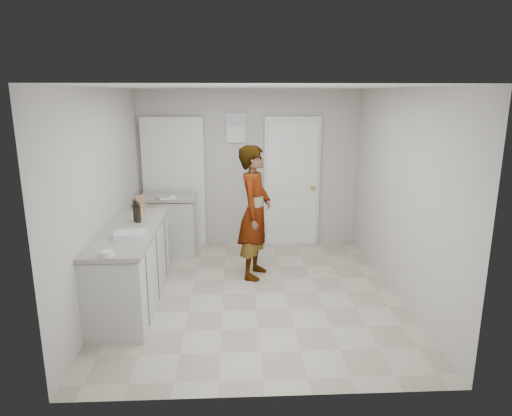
{
  "coord_description": "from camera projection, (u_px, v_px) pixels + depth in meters",
  "views": [
    {
      "loc": [
        -0.23,
        -5.26,
        2.43
      ],
      "look_at": [
        0.04,
        0.4,
        1.0
      ],
      "focal_mm": 32.0,
      "sensor_mm": 36.0,
      "label": 1
    }
  ],
  "objects": [
    {
      "name": "spice_jar",
      "position": [
        141.0,
        212.0,
        5.82
      ],
      "size": [
        0.05,
        0.05,
        0.07
      ],
      "primitive_type": "cylinder",
      "color": "tan",
      "rests_on": "main_counter"
    },
    {
      "name": "side_counter",
      "position": [
        169.0,
        227.0,
        7.04
      ],
      "size": [
        0.84,
        0.61,
        0.93
      ],
      "color": "silver",
      "rests_on": "ground"
    },
    {
      "name": "baking_dish",
      "position": [
        131.0,
        235.0,
        4.91
      ],
      "size": [
        0.36,
        0.27,
        0.06
      ],
      "rotation": [
        0.0,
        0.0,
        0.09
      ],
      "color": "silver",
      "rests_on": "main_counter"
    },
    {
      "name": "ground",
      "position": [
        254.0,
        293.0,
        5.7
      ],
      "size": [
        4.0,
        4.0,
        0.0
      ],
      "primitive_type": "plane",
      "color": "#A49A89",
      "rests_on": "ground"
    },
    {
      "name": "egg_bowl",
      "position": [
        107.0,
        254.0,
        4.34
      ],
      "size": [
        0.13,
        0.13,
        0.05
      ],
      "color": "silver",
      "rests_on": "main_counter"
    },
    {
      "name": "papers",
      "position": [
        167.0,
        197.0,
        6.78
      ],
      "size": [
        0.33,
        0.37,
        0.01
      ],
      "primitive_type": "cube",
      "rotation": [
        0.0,
        0.0,
        0.36
      ],
      "color": "white",
      "rests_on": "side_counter"
    },
    {
      "name": "oil_cruet_b",
      "position": [
        135.0,
        211.0,
        5.51
      ],
      "size": [
        0.06,
        0.06,
        0.27
      ],
      "color": "black",
      "rests_on": "main_counter"
    },
    {
      "name": "main_counter",
      "position": [
        132.0,
        270.0,
        5.34
      ],
      "size": [
        0.64,
        1.96,
        0.93
      ],
      "color": "silver",
      "rests_on": "ground"
    },
    {
      "name": "oil_cruet_a",
      "position": [
        138.0,
        212.0,
        5.45
      ],
      "size": [
        0.06,
        0.06,
        0.26
      ],
      "color": "black",
      "rests_on": "main_counter"
    },
    {
      "name": "room_shell",
      "position": [
        238.0,
        183.0,
        7.33
      ],
      "size": [
        4.0,
        4.0,
        4.0
      ],
      "color": "#B5B1AB",
      "rests_on": "ground"
    },
    {
      "name": "person",
      "position": [
        255.0,
        212.0,
        6.06
      ],
      "size": [
        0.6,
        0.75,
        1.79
      ],
      "primitive_type": "imported",
      "rotation": [
        0.0,
        0.0,
        1.27
      ],
      "color": "silver",
      "rests_on": "ground"
    },
    {
      "name": "cake_mix_box",
      "position": [
        141.0,
        203.0,
        6.03
      ],
      "size": [
        0.13,
        0.07,
        0.2
      ],
      "primitive_type": "cube",
      "rotation": [
        0.0,
        0.0,
        0.1
      ],
      "color": "#A47452",
      "rests_on": "main_counter"
    }
  ]
}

